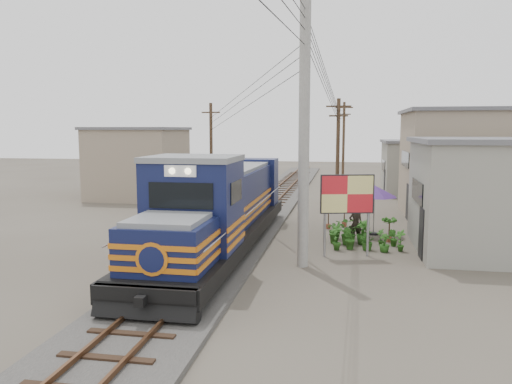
% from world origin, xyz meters
% --- Properties ---
extents(ground, '(120.00, 120.00, 0.00)m').
position_xyz_m(ground, '(0.00, 0.00, 0.00)').
color(ground, '#473F35').
rests_on(ground, ground).
extents(ballast, '(3.60, 70.00, 0.16)m').
position_xyz_m(ballast, '(0.00, 10.00, 0.08)').
color(ballast, '#595651').
rests_on(ballast, ground).
extents(track, '(1.15, 70.00, 0.12)m').
position_xyz_m(track, '(0.00, 10.00, 0.26)').
color(track, '#51331E').
rests_on(track, ground).
extents(locomotive, '(2.99, 16.29, 4.04)m').
position_xyz_m(locomotive, '(0.00, 1.11, 1.76)').
color(locomotive, black).
rests_on(locomotive, ground).
extents(utility_pole_main, '(0.40, 0.40, 10.00)m').
position_xyz_m(utility_pole_main, '(3.50, -0.50, 5.00)').
color(utility_pole_main, '#9E9B93').
rests_on(utility_pole_main, ground).
extents(wooden_pole_mid, '(1.60, 0.24, 7.00)m').
position_xyz_m(wooden_pole_mid, '(4.50, 14.00, 3.68)').
color(wooden_pole_mid, '#4C3826').
rests_on(wooden_pole_mid, ground).
extents(wooden_pole_far, '(1.60, 0.24, 7.50)m').
position_xyz_m(wooden_pole_far, '(4.80, 28.00, 3.93)').
color(wooden_pole_far, '#4C3826').
rests_on(wooden_pole_far, ground).
extents(wooden_pole_left, '(1.60, 0.24, 7.00)m').
position_xyz_m(wooden_pole_left, '(-5.00, 18.00, 3.68)').
color(wooden_pole_left, '#4C3826').
rests_on(wooden_pole_left, ground).
extents(power_lines, '(9.65, 19.00, 3.30)m').
position_xyz_m(power_lines, '(-0.14, 8.49, 7.56)').
color(power_lines, black).
rests_on(power_lines, ground).
extents(shophouse_front, '(7.35, 6.30, 4.70)m').
position_xyz_m(shophouse_front, '(11.50, 3.00, 2.36)').
color(shophouse_front, gray).
rests_on(shophouse_front, ground).
extents(shophouse_mid, '(8.40, 7.35, 6.20)m').
position_xyz_m(shophouse_mid, '(12.50, 12.00, 3.11)').
color(shophouse_mid, gray).
rests_on(shophouse_mid, ground).
extents(shophouse_back, '(6.30, 6.30, 4.20)m').
position_xyz_m(shophouse_back, '(11.00, 22.00, 2.11)').
color(shophouse_back, gray).
rests_on(shophouse_back, ground).
extents(shophouse_left, '(6.30, 6.30, 5.20)m').
position_xyz_m(shophouse_left, '(-10.00, 16.00, 2.61)').
color(shophouse_left, gray).
rests_on(shophouse_left, ground).
extents(billboard, '(2.10, 0.61, 3.29)m').
position_xyz_m(billboard, '(5.09, 1.25, 2.43)').
color(billboard, '#99999E').
rests_on(billboard, ground).
extents(market_umbrella, '(2.85, 2.85, 2.39)m').
position_xyz_m(market_umbrella, '(6.39, 5.71, 2.10)').
color(market_umbrella, black).
rests_on(market_umbrella, ground).
extents(vendor, '(0.65, 0.47, 1.64)m').
position_xyz_m(vendor, '(5.50, 3.95, 0.82)').
color(vendor, black).
rests_on(vendor, ground).
extents(plant_nursery, '(3.47, 3.03, 1.12)m').
position_xyz_m(plant_nursery, '(5.42, 3.37, 0.48)').
color(plant_nursery, '#265A19').
rests_on(plant_nursery, ground).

